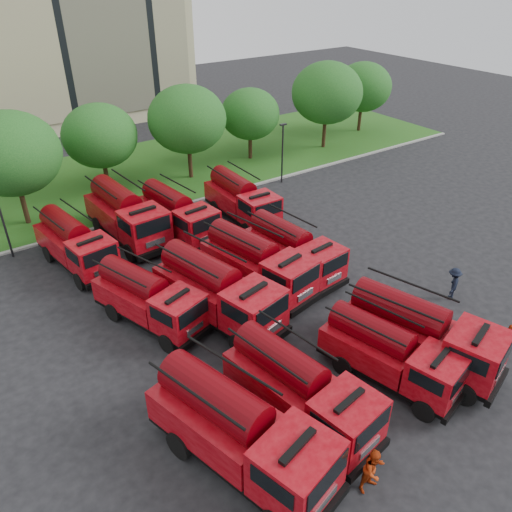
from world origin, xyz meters
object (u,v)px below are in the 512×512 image
Objects in this scene: fire_truck_11 at (241,199)px; firefighter_2 at (504,351)px; fire_truck_10 at (177,214)px; firefighter_3 at (450,298)px; fire_truck_0 at (239,431)px; fire_truck_8 at (75,244)px; firefighter_4 at (232,434)px; fire_truck_9 at (126,215)px; fire_truck_2 at (389,354)px; fire_truck_4 at (148,298)px; firefighter_1 at (370,487)px; firefighter_0 at (446,394)px; fire_truck_6 at (257,263)px; firefighter_5 at (286,266)px; fire_truck_1 at (300,389)px; fire_truck_3 at (420,333)px; fire_truck_7 at (293,250)px; fire_truck_5 at (217,291)px.

firefighter_2 is at bearing -80.92° from fire_truck_11.
firefighter_3 is (9.31, -15.62, -1.64)m from fire_truck_10.
fire_truck_11 is at bearing 41.65° from fire_truck_0.
fire_truck_8 is 16.59m from firefighter_4.
fire_truck_9 reaches higher than fire_truck_0.
fire_truck_10 is at bearing -90.66° from firefighter_3.
fire_truck_4 reaches higher than fire_truck_2.
firefighter_1 is (-4.60, -3.55, -1.50)m from fire_truck_2.
fire_truck_10 is at bearing -31.70° from fire_truck_9.
fire_truck_2 is 8.30m from firefighter_3.
firefighter_0 is (1.54, -2.23, -1.50)m from fire_truck_2.
fire_truck_6 reaches higher than firefighter_4.
fire_truck_0 is at bearing 154.10° from firefighter_0.
firefighter_5 is (-4.07, 12.46, 0.00)m from firefighter_2.
fire_truck_10 is 17.67m from firefighter_4.
firefighter_2 is at bearing -22.52° from fire_truck_1.
firefighter_0 is at bearing -78.87° from fire_truck_9.
fire_truck_10 is 21.75m from firefighter_1.
firefighter_5 is at bearing -43.62° from fire_truck_8.
fire_truck_4 is 6.52m from fire_truck_6.
fire_truck_0 is 4.21× the size of firefighter_1.
fire_truck_4 is at bearing -58.83° from firefighter_3.
fire_truck_0 is at bearing 163.24° from fire_truck_3.
fire_truck_8 is 24.88m from firefighter_2.
fire_truck_2 reaches higher than firefighter_4.
fire_truck_1 reaches higher than firefighter_5.
fire_truck_7 is at bearing -20.36° from fire_truck_4.
fire_truck_6 is 4.79× the size of firefighter_2.
fire_truck_1 is 1.05× the size of fire_truck_4.
firefighter_4 is (0.95, -16.49, -1.61)m from fire_truck_8.
firefighter_3 is at bearing 110.93° from firefighter_5.
fire_truck_11 is at bearing -11.81° from fire_truck_10.
fire_truck_0 is 1.05× the size of fire_truck_3.
fire_truck_11 reaches higher than firefighter_0.
firefighter_5 is at bearing 73.13° from fire_truck_3.
fire_truck_7 is at bearing 28.60° from fire_truck_0.
firefighter_0 is at bearing -98.79° from fire_truck_7.
fire_truck_6 is at bearing -73.38° from fire_truck_9.
firefighter_1 is at bearing -97.36° from fire_truck_4.
fire_truck_7 is 9.46m from firefighter_3.
fire_truck_3 is at bearing -13.70° from fire_truck_1.
firefighter_2 is at bearing 38.72° from firefighter_3.
firefighter_0 is at bearing -119.59° from fire_truck_3.
firefighter_0 is (6.03, -21.71, -1.82)m from fire_truck_9.
firefighter_5 is at bearing 6.49° from fire_truck_6.
fire_truck_7 is (6.17, 1.42, -0.21)m from fire_truck_5.
firefighter_3 is at bearing -45.34° from fire_truck_4.
fire_truck_5 is at bearing 102.71° from fire_truck_2.
firefighter_2 is (10.75, -21.55, -1.82)m from fire_truck_9.
fire_truck_5 is 3.61m from fire_truck_6.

